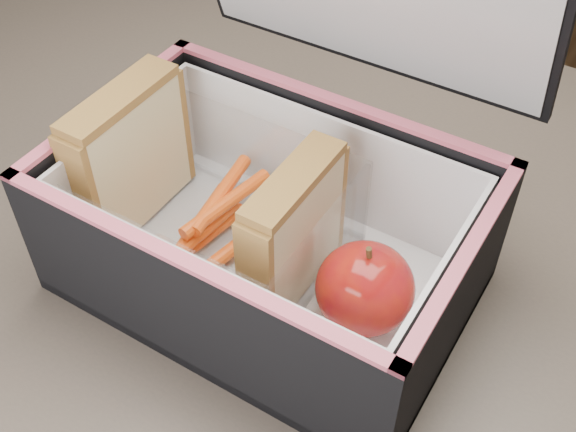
% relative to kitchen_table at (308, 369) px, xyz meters
% --- Properties ---
extents(kitchen_table, '(1.20, 0.80, 0.75)m').
position_rel_kitchen_table_xyz_m(kitchen_table, '(0.00, 0.00, 0.00)').
color(kitchen_table, brown).
rests_on(kitchen_table, ground).
extents(lunch_bag, '(0.28, 0.25, 0.28)m').
position_rel_kitchen_table_xyz_m(lunch_bag, '(-0.04, 0.01, 0.15)').
color(lunch_bag, black).
rests_on(lunch_bag, kitchen_table).
extents(plastic_tub, '(0.19, 0.13, 0.08)m').
position_rel_kitchen_table_xyz_m(plastic_tub, '(-0.08, -0.00, 0.14)').
color(plastic_tub, white).
rests_on(plastic_tub, lunch_bag).
extents(sandwich_left, '(0.03, 0.10, 0.11)m').
position_rel_kitchen_table_xyz_m(sandwich_left, '(-0.15, -0.00, 0.16)').
color(sandwich_left, tan).
rests_on(sandwich_left, plastic_tub).
extents(sandwich_right, '(0.03, 0.09, 0.10)m').
position_rel_kitchen_table_xyz_m(sandwich_right, '(-0.01, -0.00, 0.16)').
color(sandwich_right, tan).
rests_on(sandwich_right, plastic_tub).
extents(carrot_sticks, '(0.05, 0.14, 0.03)m').
position_rel_kitchen_table_xyz_m(carrot_sticks, '(-0.09, -0.01, 0.12)').
color(carrot_sticks, '#E03B09').
rests_on(carrot_sticks, plastic_tub).
extents(paper_napkin, '(0.07, 0.07, 0.01)m').
position_rel_kitchen_table_xyz_m(paper_napkin, '(0.04, -0.00, 0.11)').
color(paper_napkin, white).
rests_on(paper_napkin, lunch_bag).
extents(red_apple, '(0.07, 0.07, 0.07)m').
position_rel_kitchen_table_xyz_m(red_apple, '(0.04, -0.01, 0.14)').
color(red_apple, maroon).
rests_on(red_apple, paper_napkin).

